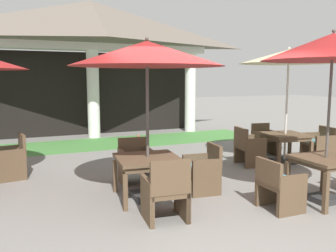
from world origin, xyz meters
TOP-DOWN VIEW (x-y plane):
  - ground_plane at (0.00, 0.00)m, footprint 60.00×60.00m
  - background_pavilion at (0.00, 8.01)m, footprint 8.61×3.03m
  - lawn_strip at (0.00, 6.67)m, footprint 10.41×2.17m
  - patio_table_near_foreground at (-0.51, 1.33)m, footprint 1.14×1.14m
  - patio_umbrella_near_foreground at (-0.51, 1.33)m, footprint 2.53×2.53m
  - patio_chair_near_foreground_south at (-0.62, 0.32)m, footprint 0.65×0.63m
  - patio_chair_near_foreground_north at (-0.40, 2.34)m, footprint 0.66×0.64m
  - patio_chair_near_foreground_east at (0.50, 1.22)m, footprint 0.60×0.60m
  - patio_table_mid_left at (2.08, -0.02)m, footprint 0.91×0.91m
  - patio_umbrella_mid_left at (2.08, -0.02)m, footprint 2.20×2.20m
  - patio_chair_mid_left_west at (1.13, -0.00)m, footprint 0.53×0.60m
  - patio_table_mid_right at (3.40, 2.39)m, footprint 1.04×1.04m
  - patio_umbrella_mid_right at (3.40, 2.39)m, footprint 2.29×2.29m
  - patio_chair_mid_right_north at (3.55, 3.35)m, footprint 0.61×0.59m
  - patio_chair_mid_right_west at (2.44, 2.54)m, footprint 0.61×0.70m
  - patio_chair_mid_right_east at (4.36, 2.24)m, footprint 0.68×0.72m
  - patio_chair_far_back_east at (-2.61, 3.57)m, footprint 0.63×0.64m
  - terracotta_urn at (0.69, 5.30)m, footprint 0.31×0.31m

SIDE VIEW (x-z plane):
  - ground_plane at x=0.00m, z-range 0.00..0.00m
  - lawn_strip at x=0.00m, z-range 0.00..0.01m
  - terracotta_urn at x=0.69m, z-range -0.04..0.40m
  - patio_chair_mid_left_west at x=1.13m, z-range -0.01..0.79m
  - patio_chair_mid_right_north at x=3.55m, z-range -0.01..0.81m
  - patio_chair_far_back_east at x=-2.61m, z-range -0.05..0.85m
  - patio_chair_mid_right_east at x=4.36m, z-range -0.01..0.82m
  - patio_chair_near_foreground_east at x=0.50m, z-range -0.02..0.84m
  - patio_chair_near_foreground_north at x=-0.40m, z-range -0.01..0.84m
  - patio_chair_near_foreground_south at x=-0.62m, z-range -0.05..0.88m
  - patio_chair_mid_right_west at x=2.44m, z-range -0.02..0.87m
  - patio_table_mid_right at x=3.40m, z-range 0.26..0.97m
  - patio_table_near_foreground at x=-0.51m, z-range 0.26..0.97m
  - patio_table_mid_left at x=2.08m, z-range 0.27..1.02m
  - patio_umbrella_near_foreground at x=-0.51m, z-range 1.05..3.73m
  - patio_umbrella_mid_left at x=2.08m, z-range 1.10..3.87m
  - patio_umbrella_mid_right at x=3.40m, z-range 1.11..3.86m
  - background_pavilion at x=0.00m, z-range 1.27..5.82m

